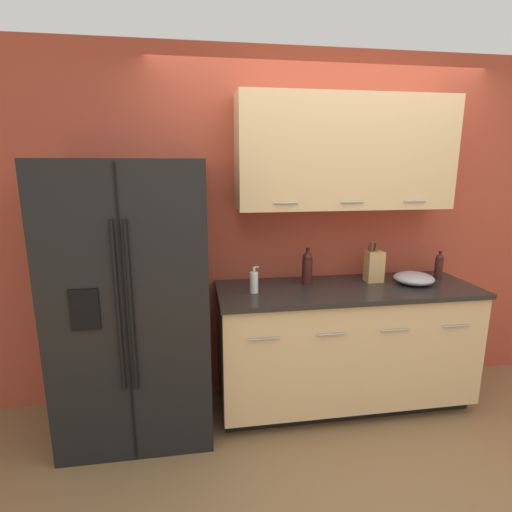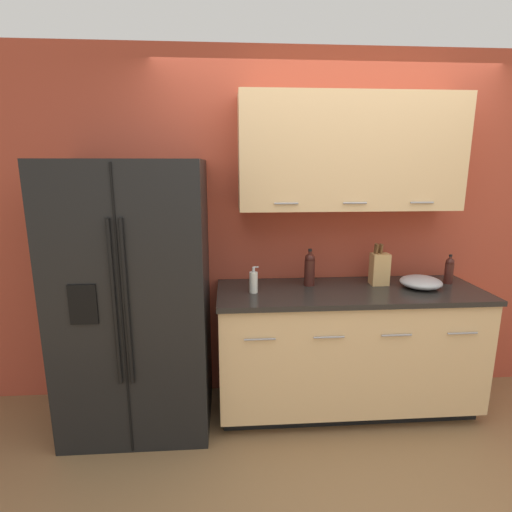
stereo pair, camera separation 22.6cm
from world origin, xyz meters
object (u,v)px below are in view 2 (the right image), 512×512
refrigerator (136,299)px  oil_bottle (449,270)px  knife_block (379,268)px  soap_dispenser (254,282)px  wine_bottle (310,269)px  mixing_bowl (421,282)px

refrigerator → oil_bottle: bearing=3.3°
knife_block → soap_dispenser: size_ratio=1.65×
wine_bottle → mixing_bowl: size_ratio=0.94×
refrigerator → knife_block: (1.72, 0.14, 0.14)m
oil_bottle → mixing_bowl: size_ratio=0.75×
oil_bottle → mixing_bowl: 0.28m
refrigerator → oil_bottle: 2.25m
knife_block → oil_bottle: (0.52, -0.01, -0.02)m
refrigerator → soap_dispenser: size_ratio=9.83×
knife_block → mixing_bowl: bearing=-21.3°
knife_block → mixing_bowl: size_ratio=1.06×
refrigerator → mixing_bowl: size_ratio=6.30×
soap_dispenser → wine_bottle: bearing=18.7°
oil_bottle → mixing_bowl: bearing=-159.9°
knife_block → mixing_bowl: 0.30m
oil_bottle → mixing_bowl: oil_bottle is taller
refrigerator → oil_bottle: refrigerator is taller
refrigerator → mixing_bowl: 1.99m
refrigerator → wine_bottle: bearing=7.2°
knife_block → soap_dispenser: knife_block is taller
oil_bottle → soap_dispenser: bearing=-175.3°
wine_bottle → soap_dispenser: wine_bottle is taller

